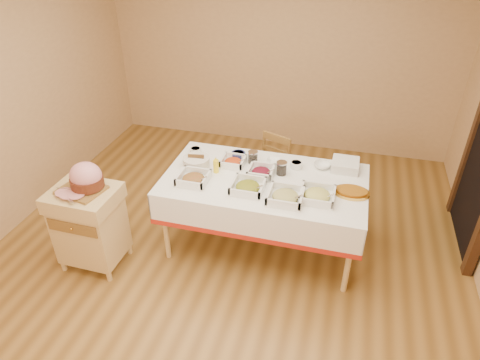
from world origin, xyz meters
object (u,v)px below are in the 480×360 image
Objects in this scene: ham_on_board at (85,179)px; bread_basket at (196,162)px; butcher_cart at (89,223)px; preserve_jar_right at (282,169)px; dining_table at (264,194)px; brass_platter at (352,192)px; mustard_bottle at (216,166)px; plate_stack at (345,165)px; dining_chair at (269,173)px; preserve_jar_left at (253,158)px.

ham_on_board reaches higher than bread_basket.
butcher_cart is 6.35× the size of preserve_jar_right.
preserve_jar_right reaches higher than dining_table.
butcher_cart is at bearing -164.46° from brass_platter.
preserve_jar_right is (1.57, 0.77, 0.36)m from butcher_cart.
bread_basket is at bearing 42.47° from butcher_cart.
ham_on_board is at bearing -146.87° from mustard_bottle.
brass_platter is (2.17, 0.58, -0.13)m from ham_on_board.
preserve_jar_right is 0.51× the size of plate_stack.
butcher_cart is 0.46m from ham_on_board.
plate_stack reaches higher than brass_platter.
bread_basket is (-0.21, 0.06, -0.02)m from mustard_bottle.
butcher_cart is 3.27× the size of plate_stack.
bread_basket is at bearing -167.07° from plate_stack.
mustard_bottle is (-0.46, -0.01, 0.23)m from dining_table.
dining_chair is (1.35, 1.31, -0.03)m from butcher_cart.
preserve_jar_right is at bearing -156.36° from plate_stack.
dining_table is 11.46× the size of mustard_bottle.
mustard_bottle is (0.99, 0.65, 0.38)m from butcher_cart.
plate_stack is (0.86, 0.11, -0.01)m from preserve_jar_left.
preserve_jar_right is at bearing 26.23° from butcher_cart.
mustard_bottle is (-0.37, -0.66, 0.41)m from dining_chair.
dining_table is 0.80m from plate_stack.
mustard_bottle is at bearing -119.15° from dining_chair.
butcher_cart is 3.16× the size of bread_basket.
butcher_cart is 1.89m from dining_chair.
preserve_jar_right is at bearing 4.84° from bread_basket.
butcher_cart is at bearing -135.95° from dining_chair.
preserve_jar_left is (1.27, 0.91, 0.36)m from butcher_cart.
dining_table is 7.24× the size of bread_basket.
dining_chair is 0.86m from mustard_bottle.
plate_stack is (0.69, 0.36, 0.21)m from dining_table.
ham_on_board is at bearing -156.05° from dining_table.
preserve_jar_left is 0.33m from preserve_jar_right.
butcher_cart is at bearing -144.49° from preserve_jar_left.
dining_table is 1.59m from butcher_cart.
butcher_cart is at bearing -137.53° from bread_basket.
preserve_jar_right is at bearing 165.89° from brass_platter.
ham_on_board is 1.00m from bread_basket.
brass_platter is (1.22, -0.03, -0.05)m from mustard_bottle.
dining_table is 15.08× the size of preserve_jar_left.
plate_stack is at bearing 17.92° from mustard_bottle.
butcher_cart is 1.79m from preserve_jar_right.
butcher_cart is 2.32m from brass_platter.
plate_stack is (1.36, 0.31, -0.00)m from bread_basket.
dining_chair is 0.92m from bread_basket.
dining_chair is at bearing 60.85° from mustard_bottle.
preserve_jar_right is (0.13, 0.12, 0.22)m from dining_table.
preserve_jar_right reaches higher than plate_stack.
brass_platter is at bearing -14.11° from preserve_jar_right.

